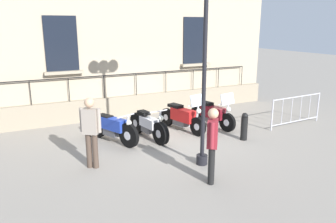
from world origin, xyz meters
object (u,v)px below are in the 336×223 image
(motorcycle_red, at_px, (183,117))
(motorcycle_maroon, at_px, (213,114))
(pedestrian_standing, at_px, (212,141))
(bollard, at_px, (244,126))
(motorcycle_white, at_px, (149,126))
(motorcycle_blue, at_px, (113,128))
(pedestrian_walking, at_px, (91,129))
(crowd_barrier, at_px, (296,110))

(motorcycle_red, relative_size, motorcycle_maroon, 1.04)
(motorcycle_red, distance_m, pedestrian_standing, 3.79)
(motorcycle_red, xyz_separation_m, bollard, (1.61, 1.25, -0.03))
(motorcycle_white, relative_size, motorcycle_maroon, 1.02)
(pedestrian_standing, bearing_deg, bollard, 128.35)
(motorcycle_blue, bearing_deg, pedestrian_walking, -32.49)
(motorcycle_blue, height_order, motorcycle_maroon, motorcycle_maroon)
(motorcycle_blue, distance_m, bollard, 3.95)
(motorcycle_blue, distance_m, motorcycle_red, 2.39)
(motorcycle_maroon, bearing_deg, crowd_barrier, 67.51)
(motorcycle_white, height_order, motorcycle_red, motorcycle_red)
(motorcycle_white, relative_size, pedestrian_standing, 1.18)
(motorcycle_maroon, relative_size, bollard, 2.31)
(motorcycle_blue, bearing_deg, pedestrian_standing, 18.57)
(crowd_barrier, relative_size, pedestrian_walking, 1.34)
(crowd_barrier, bearing_deg, motorcycle_blue, -100.61)
(motorcycle_red, height_order, pedestrian_standing, pedestrian_standing)
(motorcycle_white, relative_size, crowd_barrier, 0.86)
(motorcycle_red, distance_m, bollard, 2.04)
(motorcycle_blue, height_order, bollard, motorcycle_blue)
(motorcycle_blue, relative_size, bollard, 2.34)
(bollard, bearing_deg, pedestrian_walking, -90.10)
(motorcycle_maroon, bearing_deg, motorcycle_red, -95.15)
(crowd_barrier, bearing_deg, pedestrian_standing, -64.92)
(motorcycle_blue, distance_m, pedestrian_walking, 1.92)
(bollard, bearing_deg, motorcycle_maroon, -174.90)
(motorcycle_white, bearing_deg, motorcycle_blue, -99.18)
(bollard, bearing_deg, motorcycle_blue, -113.20)
(motorcycle_white, xyz_separation_m, pedestrian_standing, (3.32, 0.09, 0.56))
(bollard, distance_m, pedestrian_walking, 4.65)
(motorcycle_blue, bearing_deg, bollard, 66.80)
(motorcycle_red, bearing_deg, motorcycle_white, -80.05)
(motorcycle_white, bearing_deg, crowd_barrier, 79.09)
(pedestrian_standing, bearing_deg, pedestrian_walking, -132.08)
(motorcycle_blue, relative_size, motorcycle_white, 0.99)
(crowd_barrier, bearing_deg, pedestrian_walking, -86.88)
(motorcycle_white, bearing_deg, pedestrian_walking, -56.42)
(motorcycle_red, distance_m, crowd_barrier, 3.98)
(pedestrian_standing, bearing_deg, motorcycle_maroon, 146.09)
(pedestrian_walking, bearing_deg, motorcycle_white, 123.58)
(motorcycle_maroon, distance_m, pedestrian_walking, 4.76)
(motorcycle_blue, bearing_deg, motorcycle_maroon, 89.24)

